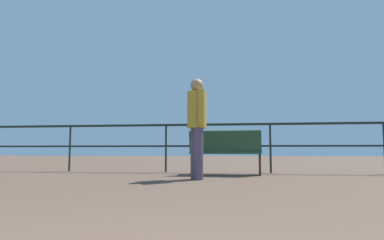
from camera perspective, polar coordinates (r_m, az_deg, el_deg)
The scene contains 3 objects.
pier_railing at distance 7.60m, azimuth 4.18°, elevation -2.65°, with size 25.44×0.05×1.08m.
bench_near_left at distance 6.91m, azimuth 5.61°, elevation -5.07°, with size 1.45×0.74×0.88m.
person_by_bench at distance 5.81m, azimuth 0.81°, elevation -0.20°, with size 0.33×0.50×1.71m.
Camera 1 is at (0.52, -0.18, 0.49)m, focal length 32.02 mm.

